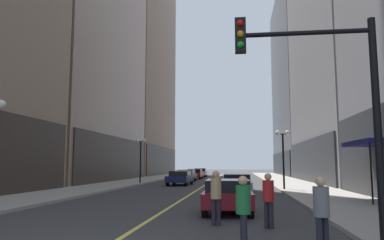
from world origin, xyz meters
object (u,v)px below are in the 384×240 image
pedestrian_in_red_jacket (268,196)px  car_red (195,174)px  car_silver (201,172)px  car_maroon (228,195)px  pedestrian_in_grey_suit (322,209)px  traffic_light_near_right (330,89)px  car_grey (238,183)px  car_navy (180,177)px  pedestrian_in_tan_trench (216,193)px  street_lamp_right_mid (283,146)px  street_lamp_left_far (141,151)px  fire_hydrant_right (318,196)px  car_black (186,175)px  pedestrian_in_green_parka (243,207)px

pedestrian_in_red_jacket → car_red: bearing=100.1°
car_silver → pedestrian_in_red_jacket: 45.97m
car_maroon → car_silver: 42.33m
pedestrian_in_grey_suit → traffic_light_near_right: size_ratio=0.30×
car_grey → pedestrian_in_red_jacket: size_ratio=2.89×
traffic_light_near_right → car_navy: bearing=107.0°
car_silver → pedestrian_in_tan_trench: 45.42m
pedestrian_in_red_jacket → street_lamp_right_mid: street_lamp_right_mid is taller
car_maroon → traffic_light_near_right: (2.69, -5.90, 3.02)m
car_silver → car_red: bearing=-89.6°
street_lamp_left_far → fire_hydrant_right: (13.30, -16.59, -2.86)m
car_navy → car_silver: same height
car_black → pedestrian_in_green_parka: 33.20m
car_navy → traffic_light_near_right: size_ratio=0.74×
car_silver → traffic_light_near_right: bearing=-80.5°
car_maroon → street_lamp_right_mid: (3.74, 12.71, 2.54)m
car_navy → street_lamp_right_mid: size_ratio=0.94×
street_lamp_right_mid → pedestrian_in_grey_suit: bearing=-94.5°
car_red → fire_hydrant_right: bearing=-72.5°
traffic_light_near_right → street_lamp_right_mid: bearing=86.8°
pedestrian_in_grey_suit → traffic_light_near_right: 2.93m
car_black → traffic_light_near_right: traffic_light_near_right is taller
pedestrian_in_green_parka → car_silver: bearing=96.9°
car_red → street_lamp_right_mid: street_lamp_right_mid is taller
pedestrian_in_green_parka → traffic_light_near_right: bearing=13.7°
car_grey → car_red: bearing=102.9°
car_silver → pedestrian_in_grey_suit: 49.30m
street_lamp_right_mid → pedestrian_in_red_jacket: bearing=-98.5°
traffic_light_near_right → pedestrian_in_grey_suit: bearing=-120.9°
car_navy → street_lamp_right_mid: 11.15m
car_grey → street_lamp_left_far: street_lamp_left_far is taller
street_lamp_left_far → car_maroon: bearing=-65.8°
car_navy → traffic_light_near_right: (7.66, -25.09, 3.02)m
traffic_light_near_right → street_lamp_left_far: (-11.75, 26.09, -0.49)m
pedestrian_in_tan_trench → pedestrian_in_grey_suit: size_ratio=1.03×
pedestrian_in_grey_suit → street_lamp_left_far: 29.26m
car_black → pedestrian_in_red_jacket: pedestrian_in_red_jacket is taller
car_black → car_silver: 15.75m
car_maroon → car_navy: size_ratio=0.97×
pedestrian_in_green_parka → car_navy: bearing=102.1°
car_maroon → traffic_light_near_right: bearing=-65.5°
car_grey → car_black: same height
pedestrian_in_green_parka → car_grey: bearing=90.6°
traffic_light_near_right → fire_hydrant_right: (1.55, 9.50, -3.34)m
car_black → street_lamp_right_mid: (9.13, -13.53, 2.54)m
car_black → street_lamp_right_mid: bearing=-56.0°
pedestrian_in_tan_trench → traffic_light_near_right: (2.97, -2.76, 2.74)m
pedestrian_in_tan_trench → street_lamp_left_far: 25.03m
car_red → traffic_light_near_right: size_ratio=0.72×
street_lamp_left_far → pedestrian_in_tan_trench: bearing=-69.4°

